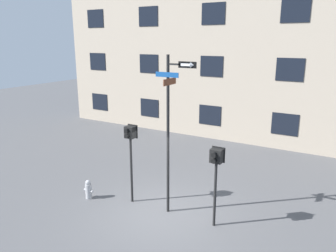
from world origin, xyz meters
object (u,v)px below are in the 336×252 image
Objects in this scene: pedestrian_signal_left at (130,143)px; pedestrian_signal_right at (216,165)px; fire_hydrant at (89,189)px; street_sign_pole at (170,125)px.

pedestrian_signal_left reaches higher than pedestrian_signal_right.
street_sign_pole is at bearing 11.85° from fire_hydrant.
pedestrian_signal_left is 1.11× the size of pedestrian_signal_right.
pedestrian_signal_right is at bearing 7.41° from fire_hydrant.
street_sign_pole is 3.93m from fire_hydrant.
fire_hydrant is at bearing -168.15° from street_sign_pole.
pedestrian_signal_left is at bearing 21.47° from fire_hydrant.
pedestrian_signal_right reaches higher than fire_hydrant.
pedestrian_signal_right is at bearing -1.25° from street_sign_pole.
fire_hydrant is (-2.91, -0.61, -2.57)m from street_sign_pole.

